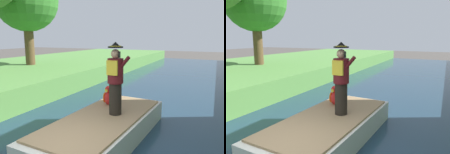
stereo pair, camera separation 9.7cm
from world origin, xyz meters
The scene contains 4 objects.
boat centered at (0.00, 1.72, 0.40)m, with size 1.99×4.28×0.61m.
person_pirate centered at (0.20, 1.98, 1.64)m, with size 0.61×0.42×1.85m.
parrot_plush centered at (-0.31, 2.62, 0.95)m, with size 0.36×0.35×0.57m.
tree_tall centered at (-7.71, 6.75, 4.75)m, with size 3.63×3.63×5.59m.
Camera 2 is at (2.53, -2.82, 2.68)m, focal length 34.72 mm.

